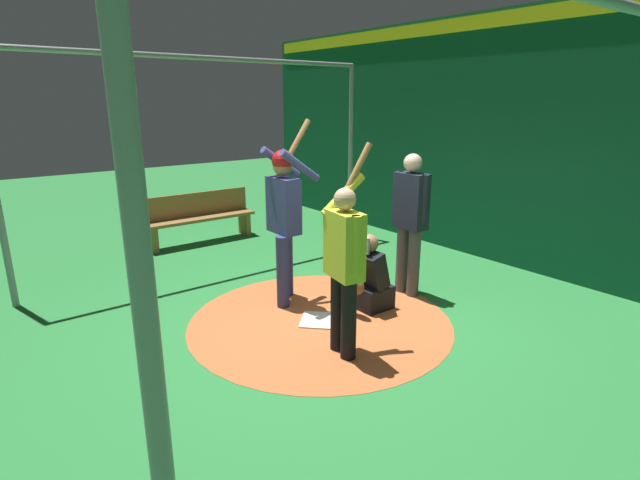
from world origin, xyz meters
TOP-DOWN VIEW (x-y plane):
  - ground_plane at (0.00, 0.00)m, footprint 27.67×27.67m
  - dirt_circle at (0.00, 0.00)m, footprint 2.94×2.94m
  - home_plate at (0.00, 0.00)m, footprint 0.59×0.59m
  - batter at (-0.03, -0.73)m, footprint 0.68×0.49m
  - catcher at (-0.68, 0.07)m, footprint 0.58×0.40m
  - umpire at (-1.39, 0.01)m, footprint 0.22×0.49m
  - visitor at (0.25, 0.70)m, footprint 0.59×0.51m
  - back_wall at (-3.51, 0.00)m, footprint 0.23×11.67m
  - cage_frame at (0.00, 0.00)m, footprint 5.39×5.22m
  - bench at (-0.29, -3.81)m, footprint 1.93×0.36m

SIDE VIEW (x-z plane):
  - ground_plane at x=0.00m, z-range 0.00..0.00m
  - dirt_circle at x=0.00m, z-range 0.00..0.01m
  - home_plate at x=0.00m, z-range 0.01..0.02m
  - catcher at x=-0.68m, z-range -0.10..0.81m
  - bench at x=-0.29m, z-range 0.03..0.88m
  - visitor at x=0.25m, z-range -0.06..1.96m
  - umpire at x=-1.39m, z-range 0.12..1.90m
  - batter at x=-0.03m, z-range 0.05..2.23m
  - back_wall at x=-3.51m, z-range 0.01..3.63m
  - cage_frame at x=0.00m, z-range 0.58..3.56m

